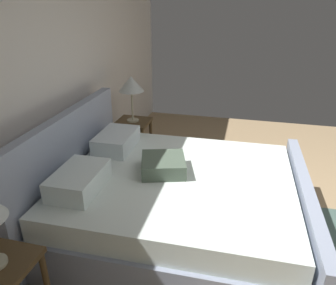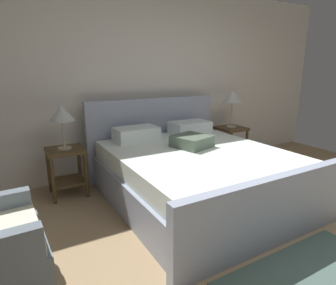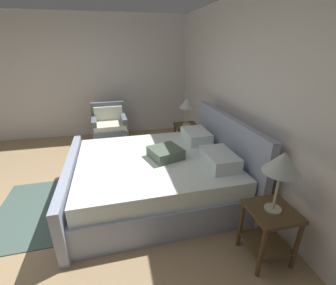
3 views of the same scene
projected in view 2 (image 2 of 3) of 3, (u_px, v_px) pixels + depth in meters
name	position (u px, v px, depth m)	size (l,w,h in m)	color
ground_plane	(321.00, 259.00, 2.38)	(6.34, 5.50, 0.02)	tan
wall_back	(164.00, 81.00, 4.41)	(6.46, 0.12, 2.73)	silver
bed	(193.00, 171.00, 3.42)	(2.05, 2.35, 1.13)	#949EB5
nightstand_right	(230.00, 139.00, 4.76)	(0.44, 0.44, 0.60)	#4F3A20
table_lamp_right	(233.00, 97.00, 4.59)	(0.33, 0.33, 0.61)	#B7B293
nightstand_left	(66.00, 164.00, 3.49)	(0.44, 0.44, 0.60)	#4F3A20
table_lamp_left	(62.00, 114.00, 3.33)	(0.30, 0.30, 0.54)	#B7B293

